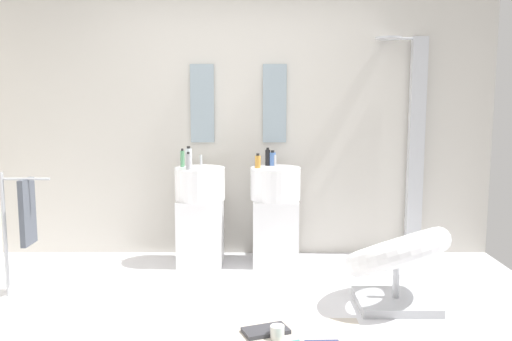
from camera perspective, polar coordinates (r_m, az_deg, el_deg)
ground_plane at (r=3.86m, az=-2.34°, el=-15.56°), size 4.80×3.60×0.04m
rear_partition at (r=5.20m, az=-1.62°, el=5.46°), size 4.80×0.10×2.60m
pedestal_sink_left at (r=4.95m, az=-5.65°, el=-4.48°), size 0.45×0.45×0.98m
pedestal_sink_right at (r=4.92m, az=2.23°, el=-4.51°), size 0.45×0.45×0.98m
vanity_mirror_left at (r=5.15m, az=-5.44°, el=7.00°), size 0.22×0.03×0.73m
vanity_mirror_right at (r=5.12m, az=2.16°, el=7.02°), size 0.22×0.03×0.73m
shower_column at (r=5.30m, az=16.46°, el=2.81°), size 0.49×0.24×2.05m
lounge_chair at (r=4.09m, az=14.72°, el=-8.95°), size 1.11×1.11×0.65m
towel_rack at (r=4.44m, az=-22.94°, el=-4.26°), size 0.37×0.22×0.95m
area_rug at (r=3.54m, az=4.12°, el=-17.37°), size 0.90×0.68×0.01m
magazine_charcoal at (r=3.62m, az=1.22°, el=-16.42°), size 0.33×0.25×0.03m
coffee_mug at (r=3.54m, az=2.44°, el=-16.54°), size 0.09×0.09×0.08m
soap_bottle_clear at (r=4.82m, az=-6.87°, el=1.30°), size 0.06×0.06×0.20m
soap_bottle_blue at (r=4.98m, az=1.94°, el=1.25°), size 0.06×0.06×0.14m
soap_bottle_green at (r=4.92m, az=-7.51°, el=1.25°), size 0.04×0.04×0.17m
soap_bottle_black at (r=4.99m, az=1.43°, el=1.39°), size 0.05×0.05×0.16m
soap_bottle_grey at (r=4.74m, az=-6.90°, el=0.95°), size 0.04×0.04×0.16m
soap_bottle_amber at (r=4.82m, az=0.39°, el=0.96°), size 0.05×0.05×0.13m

